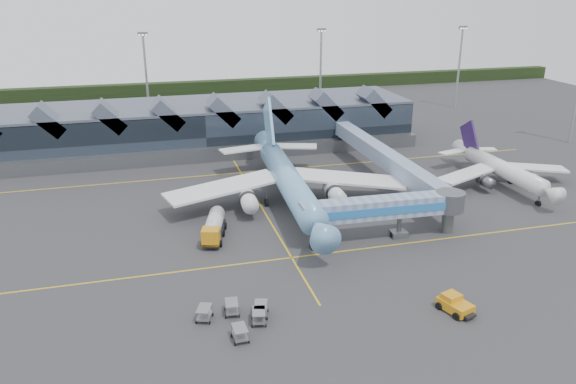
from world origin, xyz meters
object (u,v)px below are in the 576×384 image
object	(u,v)px
main_airliner	(287,179)
regional_jet	(500,168)
pushback_tug	(455,304)
jet_bridge	(394,208)
fuel_truck	(214,225)

from	to	relation	value
main_airliner	regional_jet	distance (m)	38.59
regional_jet	main_airliner	bearing A→B (deg)	177.65
pushback_tug	main_airliner	bearing A→B (deg)	87.25
jet_bridge	pushback_tug	bearing A→B (deg)	-92.45
regional_jet	fuel_truck	size ratio (longest dim) A/B	2.95
main_airliner	fuel_truck	world-z (taller)	main_airliner
fuel_truck	jet_bridge	bearing A→B (deg)	-0.26
regional_jet	pushback_tug	bearing A→B (deg)	-131.24
regional_jet	fuel_truck	world-z (taller)	regional_jet
pushback_tug	regional_jet	bearing A→B (deg)	32.10
regional_jet	pushback_tug	xyz separation A→B (m)	(-29.11, -34.47, -2.24)
jet_bridge	regional_jet	bearing A→B (deg)	31.18
main_airliner	pushback_tug	xyz separation A→B (m)	(9.45, -35.34, -3.48)
regional_jet	fuel_truck	xyz separation A→B (m)	(-51.68, -8.68, -1.28)
regional_jet	jet_bridge	size ratio (longest dim) A/B	1.18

